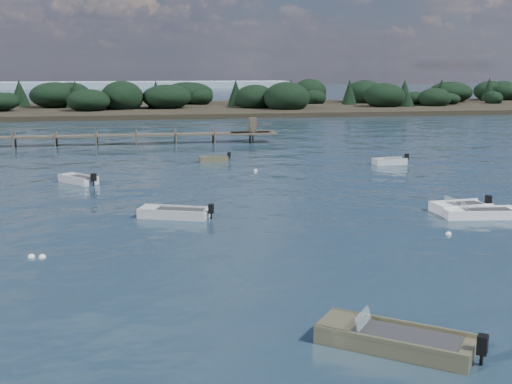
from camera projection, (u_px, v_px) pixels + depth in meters
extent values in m
plane|color=#162634|center=(206.00, 132.00, 83.44)|extent=(400.00, 400.00, 0.00)
cube|color=brown|center=(213.00, 161.00, 57.56)|extent=(2.69, 1.37, 0.60)
cube|color=brown|center=(203.00, 157.00, 57.19)|extent=(0.74, 1.00, 0.12)
cube|color=#28282B|center=(215.00, 157.00, 57.56)|extent=(1.85, 1.05, 0.10)
cube|color=brown|center=(214.00, 157.00, 57.05)|extent=(2.57, 0.45, 0.12)
cube|color=brown|center=(212.00, 156.00, 57.92)|extent=(2.57, 0.45, 0.12)
cube|color=black|center=(229.00, 155.00, 57.92)|extent=(0.28, 0.32, 0.47)
cylinder|color=black|center=(229.00, 159.00, 58.00)|extent=(0.10, 0.10, 0.47)
cube|color=#AFB4B6|center=(174.00, 216.00, 36.42)|extent=(4.21, 2.82, 0.66)
cube|color=#AFB4B6|center=(149.00, 208.00, 36.63)|extent=(1.37, 1.60, 0.13)
cube|color=#28282B|center=(179.00, 211.00, 36.31)|extent=(2.93, 2.08, 0.11)
cube|color=#AFB4B6|center=(170.00, 212.00, 35.68)|extent=(3.70, 1.53, 0.13)
cube|color=#AFB4B6|center=(178.00, 206.00, 37.02)|extent=(3.70, 1.53, 0.13)
cube|color=black|center=(211.00, 209.00, 35.93)|extent=(0.36, 0.39, 0.51)
cylinder|color=black|center=(211.00, 216.00, 36.01)|extent=(0.12, 0.12, 0.51)
cube|color=white|center=(460.00, 210.00, 37.74)|extent=(3.38, 1.95, 0.69)
cube|color=white|center=(442.00, 205.00, 37.35)|extent=(0.90, 1.59, 0.14)
cube|color=#28282B|center=(465.00, 205.00, 37.74)|extent=(2.32, 1.53, 0.12)
cube|color=white|center=(469.00, 206.00, 36.90)|extent=(3.26, 0.37, 0.14)
cube|color=white|center=(453.00, 201.00, 38.41)|extent=(3.26, 0.37, 0.14)
cube|color=black|center=(488.00, 200.00, 38.10)|extent=(0.30, 0.36, 0.54)
cylinder|color=black|center=(488.00, 208.00, 38.19)|extent=(0.11, 0.11, 0.54)
cube|color=silver|center=(450.00, 200.00, 37.43)|extent=(0.25, 1.24, 0.41)
cube|color=brown|center=(394.00, 344.00, 19.58)|extent=(4.71, 4.19, 0.71)
cube|color=brown|center=(340.00, 321.00, 20.30)|extent=(1.82, 1.90, 0.14)
cube|color=#28282B|center=(407.00, 337.00, 19.35)|extent=(3.33, 3.01, 0.12)
cube|color=brown|center=(388.00, 342.00, 18.81)|extent=(3.73, 2.94, 0.14)
cube|color=brown|center=(402.00, 323.00, 20.19)|extent=(3.73, 2.94, 0.14)
cube|color=black|center=(482.00, 344.00, 18.33)|extent=(0.43, 0.44, 0.55)
cylinder|color=black|center=(481.00, 360.00, 18.42)|extent=(0.14, 0.14, 0.55)
cube|color=silver|center=(363.00, 318.00, 19.91)|extent=(0.88, 1.07, 0.42)
cube|color=#AFB4B6|center=(389.00, 163.00, 55.90)|extent=(2.99, 1.46, 0.67)
cube|color=#AFB4B6|center=(378.00, 159.00, 55.51)|extent=(0.80, 1.11, 0.13)
cube|color=#28282B|center=(392.00, 160.00, 55.90)|extent=(2.05, 1.13, 0.12)
cube|color=#AFB4B6|center=(393.00, 160.00, 55.33)|extent=(2.88, 0.43, 0.13)
cube|color=#AFB4B6|center=(387.00, 158.00, 56.31)|extent=(2.88, 0.43, 0.13)
cube|color=black|center=(407.00, 157.00, 56.26)|extent=(0.30, 0.35, 0.53)
cylinder|color=black|center=(406.00, 162.00, 56.35)|extent=(0.11, 0.11, 0.53)
cube|color=#AFB4B6|center=(78.00, 182.00, 47.01)|extent=(3.06, 3.24, 0.70)
cube|color=#AFB4B6|center=(68.00, 175.00, 47.67)|extent=(1.38, 1.34, 0.14)
cube|color=#28282B|center=(80.00, 178.00, 46.79)|extent=(2.20, 2.31, 0.12)
cube|color=#AFB4B6|center=(71.00, 177.00, 46.48)|extent=(2.18, 2.47, 0.14)
cube|color=#AFB4B6|center=(85.00, 175.00, 47.38)|extent=(2.18, 2.47, 0.14)
cube|color=black|center=(94.00, 177.00, 45.81)|extent=(0.44, 0.43, 0.55)
cylinder|color=black|center=(94.00, 184.00, 45.90)|extent=(0.14, 0.14, 0.55)
cube|color=white|center=(480.00, 216.00, 36.44)|extent=(4.40, 2.16, 0.62)
cube|color=white|center=(453.00, 210.00, 36.31)|extent=(1.20, 1.55, 0.12)
cube|color=#28282B|center=(486.00, 211.00, 36.40)|extent=(3.02, 1.65, 0.11)
cube|color=white|center=(486.00, 212.00, 35.65)|extent=(4.20, 0.69, 0.12)
cube|color=white|center=(476.00, 207.00, 37.10)|extent=(4.20, 0.69, 0.12)
cube|color=silver|center=(465.00, 206.00, 36.29)|extent=(0.30, 1.15, 0.37)
sphere|color=white|center=(448.00, 235.00, 32.69)|extent=(0.32, 0.32, 0.32)
sphere|color=white|center=(42.00, 258.00, 28.78)|extent=(0.32, 0.32, 0.32)
sphere|color=white|center=(256.00, 171.00, 52.48)|extent=(0.32, 0.32, 0.32)
sphere|color=white|center=(32.00, 257.00, 28.82)|extent=(0.32, 0.32, 0.32)
cube|color=#51483B|center=(253.00, 133.00, 72.38)|extent=(5.00, 3.20, 0.18)
cube|color=#51483B|center=(253.00, 125.00, 72.20)|extent=(0.80, 0.80, 1.60)
cylinder|color=#51483B|center=(12.00, 144.00, 67.13)|extent=(0.20, 0.20, 2.20)
cylinder|color=#51483B|center=(15.00, 142.00, 68.78)|extent=(0.20, 0.20, 2.20)
cylinder|color=#51483B|center=(55.00, 143.00, 67.88)|extent=(0.20, 0.20, 2.20)
cylinder|color=#51483B|center=(57.00, 141.00, 69.53)|extent=(0.20, 0.20, 2.20)
cylinder|color=#51483B|center=(96.00, 142.00, 68.63)|extent=(0.20, 0.20, 2.20)
cylinder|color=#51483B|center=(97.00, 140.00, 70.28)|extent=(0.20, 0.20, 2.20)
cylinder|color=#51483B|center=(137.00, 141.00, 69.38)|extent=(0.20, 0.20, 2.20)
cylinder|color=#51483B|center=(137.00, 140.00, 71.03)|extent=(0.20, 0.20, 2.20)
cylinder|color=#51483B|center=(176.00, 141.00, 70.14)|extent=(0.20, 0.20, 2.20)
cylinder|color=#51483B|center=(175.00, 139.00, 71.79)|extent=(0.20, 0.20, 2.20)
cylinder|color=#51483B|center=(215.00, 140.00, 70.89)|extent=(0.20, 0.20, 2.20)
cylinder|color=#51483B|center=(213.00, 138.00, 72.54)|extent=(0.20, 0.20, 2.20)
cylinder|color=#51483B|center=(253.00, 139.00, 71.64)|extent=(0.20, 0.20, 2.20)
cylinder|color=#51483B|center=(250.00, 137.00, 73.29)|extent=(0.20, 0.20, 2.20)
cube|color=black|center=(311.00, 109.00, 126.46)|extent=(190.00, 40.00, 1.60)
ellipsoid|color=black|center=(312.00, 95.00, 125.91)|extent=(180.50, 36.00, 4.40)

